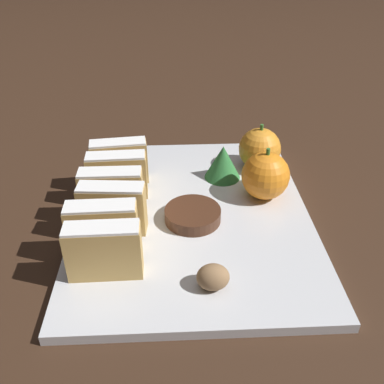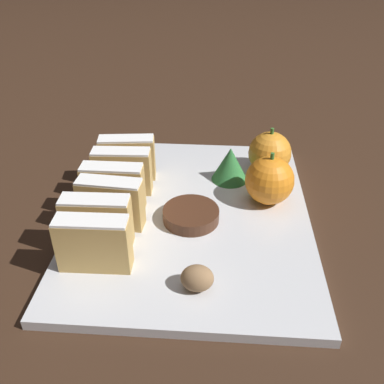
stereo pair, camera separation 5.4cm
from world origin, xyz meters
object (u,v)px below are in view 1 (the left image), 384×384
at_px(chocolate_cookie, 191,215).
at_px(orange_near, 265,176).
at_px(walnut, 213,277).
at_px(orange_far, 260,149).

bearing_deg(chocolate_cookie, orange_near, 26.41).
relative_size(walnut, chocolate_cookie, 0.48).
xyz_separation_m(orange_near, walnut, (-0.08, -0.17, -0.02)).
height_order(orange_near, chocolate_cookie, orange_near).
distance_m(orange_near, walnut, 0.19).
relative_size(orange_near, orange_far, 1.03).
xyz_separation_m(orange_near, orange_far, (0.01, 0.08, -0.00)).
bearing_deg(orange_near, chocolate_cookie, -153.59).
height_order(orange_far, chocolate_cookie, orange_far).
xyz_separation_m(walnut, chocolate_cookie, (-0.02, 0.12, -0.01)).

